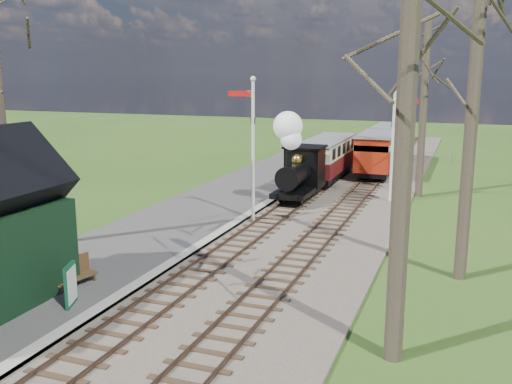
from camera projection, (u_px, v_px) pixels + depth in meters
distant_hills at (406, 255)px, 71.54m from camera, size 114.40×48.00×22.02m
ballast_bed at (331, 197)px, 29.39m from camera, size 8.00×60.00×0.10m
track_near at (306, 194)px, 29.83m from camera, size 1.60×60.00×0.15m
track_far at (356, 198)px, 28.94m from camera, size 1.60×60.00×0.15m
platform at (173, 226)px, 23.70m from camera, size 5.00×44.00×0.20m
coping_strip at (224, 231)px, 22.91m from camera, size 0.40×44.00×0.21m
semaphore_near at (252, 139)px, 23.87m from camera, size 1.22×0.24×6.22m
semaphore_far at (395, 136)px, 27.65m from camera, size 1.22×0.24×5.72m
bare_trees at (247, 111)px, 17.41m from camera, size 15.51×22.39×12.00m
fence_line at (361, 152)px, 42.46m from camera, size 12.60×0.08×1.00m
locomotive at (298, 162)px, 27.93m from camera, size 1.77×4.13×4.42m
coach at (327, 156)px, 33.59m from camera, size 2.06×7.08×2.17m
red_carriage_a at (377, 153)px, 34.73m from camera, size 2.10×5.20×2.21m
red_carriage_b at (390, 143)px, 39.77m from camera, size 2.10×5.20×2.21m
sign_board at (71, 285)px, 15.31m from camera, size 0.35×0.77×1.16m
bench at (72, 273)px, 16.77m from camera, size 0.70×1.51×0.83m
person at (66, 265)px, 16.84m from camera, size 0.39×0.50×1.21m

